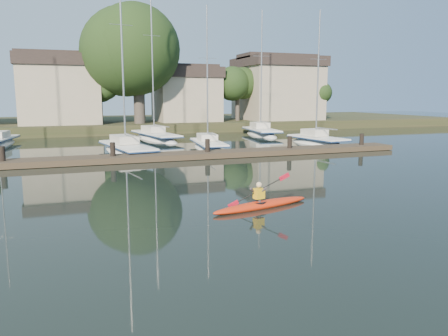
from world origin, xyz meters
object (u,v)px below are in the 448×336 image
object	(u,v)px
kayak	(261,203)
sailboat_6	(155,141)
sailboat_3	(208,151)
sailboat_7	(261,137)
dock	(162,156)
sailboat_4	(317,146)
sailboat_2	(127,156)

from	to	relation	value
kayak	sailboat_6	size ratio (longest dim) A/B	0.26
sailboat_3	sailboat_7	bearing A→B (deg)	52.71
kayak	sailboat_7	world-z (taller)	sailboat_7
sailboat_3	sailboat_6	bearing A→B (deg)	112.10
kayak	dock	size ratio (longest dim) A/B	0.12
sailboat_7	sailboat_4	bearing A→B (deg)	-77.69
kayak	sailboat_6	bearing A→B (deg)	73.52
sailboat_3	sailboat_4	xyz separation A→B (m)	(9.45, -0.18, -0.02)
sailboat_4	sailboat_7	size ratio (longest dim) A/B	0.88
sailboat_3	sailboat_7	world-z (taller)	sailboat_7
kayak	sailboat_4	xyz separation A→B (m)	(13.12, 17.46, -0.36)
dock	sailboat_6	size ratio (longest dim) A/B	2.14
dock	sailboat_7	xyz separation A→B (m)	(13.17, 13.79, -0.41)
sailboat_2	sailboat_6	size ratio (longest dim) A/B	0.94
sailboat_2	sailboat_6	world-z (taller)	sailboat_6
sailboat_6	sailboat_4	bearing A→B (deg)	-45.18
sailboat_3	sailboat_6	distance (m)	8.77
sailboat_4	sailboat_6	xyz separation A→B (m)	(-11.87, 8.61, 0.01)
sailboat_7	sailboat_6	bearing A→B (deg)	-169.10
sailboat_6	sailboat_3	bearing A→B (deg)	-83.19
dock	sailboat_2	bearing A→B (deg)	112.31
dock	sailboat_2	world-z (taller)	sailboat_2
kayak	sailboat_7	bearing A→B (deg)	51.61
sailboat_6	sailboat_7	size ratio (longest dim) A/B	1.16
sailboat_7	kayak	bearing A→B (deg)	-107.40
sailboat_6	dock	bearing A→B (deg)	-108.43
sailboat_4	sailboat_6	size ratio (longest dim) A/B	0.76
sailboat_2	sailboat_3	size ratio (longest dim) A/B	1.28
dock	sailboat_3	xyz separation A→B (m)	(4.55, 4.66, -0.38)
sailboat_2	sailboat_3	xyz separation A→B (m)	(6.20, 0.63, 0.01)
sailboat_7	sailboat_3	bearing A→B (deg)	-126.10
sailboat_3	sailboat_6	size ratio (longest dim) A/B	0.74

